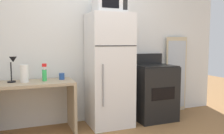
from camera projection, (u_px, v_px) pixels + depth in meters
wall_back_white at (88, 42)px, 3.82m from camera, size 5.00×0.10×2.60m
desk at (33, 98)px, 3.25m from camera, size 1.12×0.56×0.75m
desk_lamp at (13, 65)px, 3.15m from camera, size 0.14×0.12×0.35m
coffee_mug at (62, 76)px, 3.43m from camera, size 0.08×0.08×0.09m
spray_bottle at (44, 74)px, 3.29m from camera, size 0.06×0.06×0.25m
paper_towel_roll at (24, 74)px, 3.18m from camera, size 0.11×0.11×0.24m
refrigerator at (109, 70)px, 3.61m from camera, size 0.65×0.61×1.73m
microwave at (110, 5)px, 3.49m from camera, size 0.46×0.35×0.26m
oven_range at (153, 92)px, 3.93m from camera, size 0.66×0.61×1.10m
leaning_mirror at (176, 74)px, 4.38m from camera, size 0.44×0.03×1.40m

